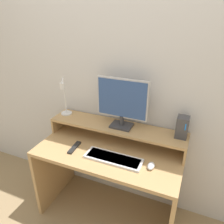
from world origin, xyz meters
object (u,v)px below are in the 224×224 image
(desk_lamp, at_px, (65,101))
(router_dock, at_px, (182,127))
(remote_control, at_px, (74,147))
(mouse, at_px, (151,166))
(keyboard, at_px, (113,158))
(monitor, at_px, (122,102))

(desk_lamp, bearing_deg, router_dock, 2.46)
(desk_lamp, xyz_separation_m, router_dock, (1.04, 0.04, -0.07))
(remote_control, bearing_deg, router_dock, 19.39)
(router_dock, xyz_separation_m, mouse, (-0.16, -0.28, -0.22))
(router_dock, distance_m, keyboard, 0.59)
(monitor, xyz_separation_m, router_dock, (0.49, 0.03, -0.14))
(monitor, relative_size, remote_control, 2.44)
(router_dock, height_order, keyboard, router_dock)
(monitor, height_order, remote_control, monitor)
(mouse, bearing_deg, remote_control, -179.13)
(keyboard, relative_size, mouse, 5.12)
(desk_lamp, relative_size, remote_control, 2.05)
(monitor, height_order, router_dock, monitor)
(desk_lamp, distance_m, mouse, 0.95)
(router_dock, relative_size, remote_control, 0.98)
(router_dock, bearing_deg, mouse, -120.05)
(router_dock, relative_size, keyboard, 0.38)
(monitor, xyz_separation_m, remote_control, (-0.32, -0.26, -0.37))
(mouse, bearing_deg, keyboard, -176.11)
(mouse, xyz_separation_m, remote_control, (-0.65, -0.01, -0.01))
(desk_lamp, relative_size, keyboard, 0.80)
(keyboard, distance_m, remote_control, 0.36)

